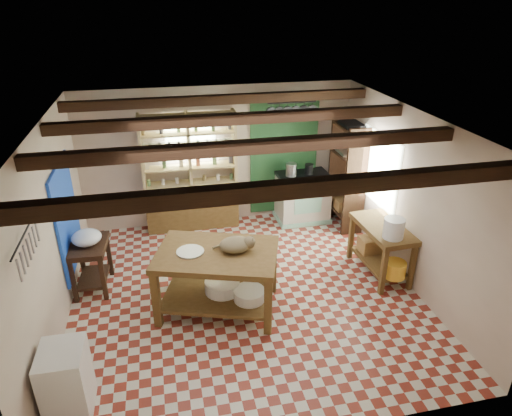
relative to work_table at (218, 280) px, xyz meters
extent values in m
cube|color=maroon|center=(0.43, 0.25, -0.47)|extent=(5.00, 5.00, 0.02)
cube|color=#46464B|center=(0.43, 0.25, 2.14)|extent=(5.00, 5.00, 0.02)
cube|color=beige|center=(0.43, 2.75, 0.84)|extent=(5.00, 0.04, 2.60)
cube|color=beige|center=(0.43, -2.25, 0.84)|extent=(5.00, 0.04, 2.60)
cube|color=beige|center=(-2.07, 0.25, 0.84)|extent=(0.04, 5.00, 2.60)
cube|color=beige|center=(2.93, 0.25, 0.84)|extent=(0.04, 5.00, 2.60)
cube|color=#351F12|center=(0.43, 0.25, 2.02)|extent=(5.00, 3.80, 0.15)
cube|color=blue|center=(-2.04, 1.15, 0.64)|extent=(0.04, 1.40, 1.60)
cube|color=#1F4D25|center=(1.68, 2.72, 0.79)|extent=(1.30, 0.04, 2.30)
cube|color=white|center=(-0.07, 2.73, 1.24)|extent=(0.90, 0.02, 0.80)
cube|color=white|center=(2.91, 1.25, 0.94)|extent=(0.02, 1.30, 1.20)
cube|color=black|center=(-2.01, -0.95, 1.32)|extent=(0.06, 0.90, 0.28)
cube|color=black|center=(1.68, 2.30, 1.72)|extent=(0.86, 0.12, 0.36)
cube|color=tan|center=(-0.12, 2.56, 0.64)|extent=(1.70, 0.34, 2.20)
cube|color=#351F12|center=(2.71, 2.05, 0.54)|extent=(0.40, 0.86, 2.00)
cube|color=brown|center=(0.00, 0.00, 0.00)|extent=(1.87, 1.52, 0.91)
cube|color=beige|center=(1.99, 2.40, 0.02)|extent=(0.99, 0.68, 0.95)
cube|color=#351F12|center=(-1.77, 0.87, -0.08)|extent=(0.56, 0.78, 0.76)
cube|color=white|center=(-1.79, -1.42, -0.05)|extent=(0.46, 0.55, 0.81)
cube|color=brown|center=(2.61, 0.34, -0.04)|extent=(0.64, 1.20, 0.84)
ellipsoid|color=olive|center=(0.25, -0.03, 0.56)|extent=(0.48, 0.39, 0.20)
cylinder|color=#9E9EA5|center=(-0.35, 0.06, 0.47)|extent=(0.47, 0.47, 0.02)
cylinder|color=white|center=(0.06, 0.03, -0.13)|extent=(0.62, 0.62, 0.17)
cylinder|color=white|center=(0.40, -0.24, -0.14)|extent=(0.55, 0.55, 0.15)
cylinder|color=#9E9EA5|center=(1.74, 2.39, 0.61)|extent=(0.21, 0.21, 0.23)
cylinder|color=black|center=(2.09, 2.40, 0.59)|extent=(0.16, 0.16, 0.19)
ellipsoid|color=white|center=(-1.77, 0.87, 0.41)|extent=(0.45, 0.45, 0.21)
cylinder|color=white|center=(2.57, -0.02, 0.53)|extent=(0.31, 0.31, 0.30)
cube|color=#A17641|center=(2.59, 0.64, -0.11)|extent=(0.37, 0.30, 0.25)
cylinder|color=yellow|center=(2.63, -0.11, -0.11)|extent=(0.35, 0.35, 0.24)
camera|label=1|loc=(-0.61, -5.26, 3.63)|focal=32.00mm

